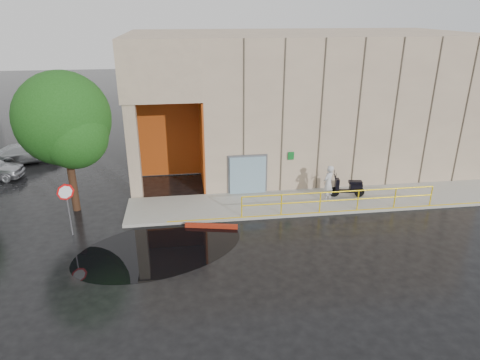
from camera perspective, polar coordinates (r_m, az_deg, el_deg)
The scene contains 11 objects.
ground at distance 17.70m, azimuth 3.29°, elevation -9.75°, with size 120.00×120.00×0.00m, color black.
sidewalk at distance 22.48m, azimuth 11.19°, elevation -2.72°, with size 20.00×3.00×0.15m, color #99968B.
building at distance 27.48m, azimuth 9.75°, elevation 10.94°, with size 20.00×10.17×8.00m.
guardrail at distance 21.16m, azimuth 13.09°, elevation -2.69°, with size 9.56×0.06×1.03m.
person at distance 22.03m, azimuth 11.68°, elevation -0.42°, with size 0.68×0.45×1.87m, color #B9B9BD.
scooter at distance 22.74m, azimuth 14.24°, elevation -0.29°, with size 1.85×0.84×1.40m.
stop_sign at distance 19.62m, azimuth -22.12°, elevation -2.25°, with size 0.65×0.41×2.44m.
red_curb at distance 19.59m, azimuth -3.84°, elevation -6.13°, with size 2.40×0.18×0.18m, color maroon.
puddle at distance 18.32m, azimuth -10.61°, elevation -8.92°, with size 7.14×4.39×0.01m, color black.
car_c at distance 30.94m, azimuth -26.46°, elevation 3.27°, with size 1.71×4.20×1.22m, color silver.
tree_near at distance 21.13m, azimuth -22.23°, elevation 7.07°, with size 4.33×4.33×6.79m.
Camera 1 is at (-3.02, -14.77, 9.27)m, focal length 32.00 mm.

